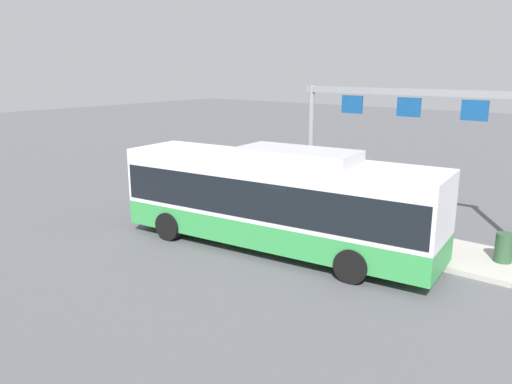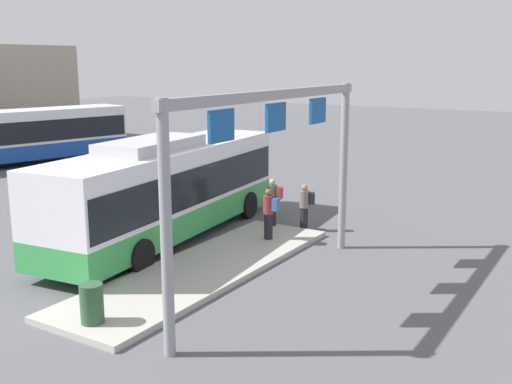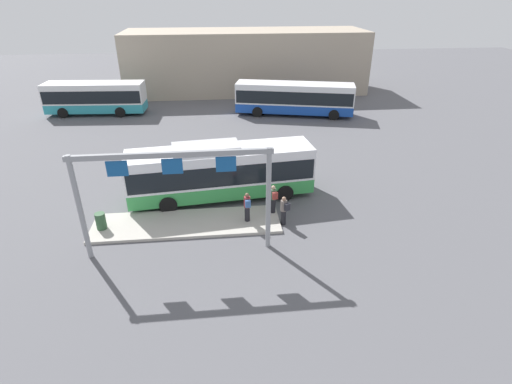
{
  "view_description": "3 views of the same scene",
  "coord_description": "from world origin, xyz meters",
  "views": [
    {
      "loc": [
        -9.57,
        12.92,
        5.94
      ],
      "look_at": [
        2.34,
        -1.93,
        1.24
      ],
      "focal_mm": 35.54,
      "sensor_mm": 36.0,
      "label": 1
    },
    {
      "loc": [
        -15.16,
        -12.85,
        5.88
      ],
      "look_at": [
        2.81,
        -1.71,
        1.28
      ],
      "focal_mm": 42.62,
      "sensor_mm": 36.0,
      "label": 2
    },
    {
      "loc": [
        -0.19,
        -21.5,
        11.49
      ],
      "look_at": [
        1.89,
        -1.79,
        1.17
      ],
      "focal_mm": 27.91,
      "sensor_mm": 36.0,
      "label": 3
    }
  ],
  "objects": [
    {
      "name": "bus_main",
      "position": [
        -0.01,
        -0.0,
        1.81
      ],
      "size": [
        11.06,
        3.68,
        3.46
      ],
      "rotation": [
        0.0,
        0.0,
        0.11
      ],
      "color": "green",
      "rests_on": "ground"
    },
    {
      "name": "person_boarding",
      "position": [
        2.78,
        -2.44,
        1.05
      ],
      "size": [
        0.42,
        0.58,
        1.67
      ],
      "rotation": [
        0.0,
        0.0,
        1.81
      ],
      "color": "black",
      "rests_on": "platform_curb"
    },
    {
      "name": "trash_bin",
      "position": [
        -6.37,
        -3.12,
        0.61
      ],
      "size": [
        0.52,
        0.52,
        0.9
      ],
      "primitive_type": "cylinder",
      "color": "#2D5133",
      "rests_on": "platform_curb"
    },
    {
      "name": "person_waiting_near",
      "position": [
        3.21,
        -3.48,
        0.89
      ],
      "size": [
        0.54,
        0.6,
        1.67
      ],
      "rotation": [
        0.0,
        0.0,
        2.15
      ],
      "color": "black",
      "rests_on": "ground"
    },
    {
      "name": "platform_sign_gantry",
      "position": [
        -2.16,
        -5.36,
        3.73
      ],
      "size": [
        8.9,
        0.24,
        5.2
      ],
      "color": "gray",
      "rests_on": "ground"
    },
    {
      "name": "person_waiting_mid",
      "position": [
        1.27,
        -3.17,
        1.05
      ],
      "size": [
        0.37,
        0.55,
        1.67
      ],
      "rotation": [
        0.0,
        0.0,
        1.67
      ],
      "color": "black",
      "rests_on": "platform_curb"
    },
    {
      "name": "ground_plane",
      "position": [
        0.0,
        0.0,
        0.0
      ],
      "size": [
        120.0,
        120.0,
        0.0
      ],
      "primitive_type": "plane",
      "color": "#56565B"
    },
    {
      "name": "bus_background_left",
      "position": [
        7.62,
        16.68,
        1.78
      ],
      "size": [
        11.63,
        5.16,
        3.1
      ],
      "rotation": [
        0.0,
        0.0,
        -0.24
      ],
      "color": "#1947AD",
      "rests_on": "ground"
    },
    {
      "name": "platform_curb",
      "position": [
        -1.99,
        -2.98,
        0.08
      ],
      "size": [
        10.0,
        2.8,
        0.16
      ],
      "primitive_type": "cube",
      "color": "#B2ADA3",
      "rests_on": "ground"
    }
  ]
}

